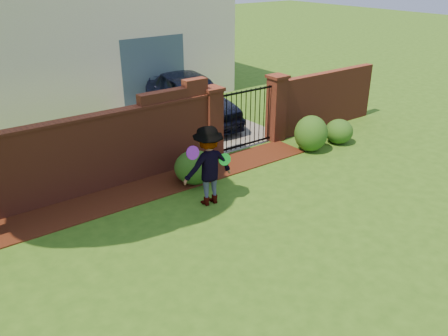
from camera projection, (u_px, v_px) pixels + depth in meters
ground at (233, 263)px, 8.00m from camera, size 80.00×80.00×0.01m
mulch_bed at (102, 203)px, 9.92m from camera, size 11.10×1.08×0.03m
brick_wall at (35, 166)px, 9.46m from camera, size 8.70×0.31×2.16m
brick_wall_return at (325, 100)px, 14.17m from camera, size 4.00×0.25×1.70m
pillar_left at (212, 123)px, 11.85m from camera, size 0.50×0.50×1.88m
pillar_right at (276, 108)px, 13.04m from camera, size 0.50×0.50×1.88m
iron_gate at (246, 119)px, 12.49m from camera, size 1.78×0.03×1.60m
driveway at (171, 113)px, 15.76m from camera, size 3.20×8.00×0.01m
house at (44, 10)px, 16.03m from camera, size 12.40×6.40×6.30m
car at (195, 99)px, 14.48m from camera, size 2.50×4.77×1.55m
shrub_left at (195, 167)px, 10.71m from camera, size 0.94×0.94×0.77m
shrub_middle at (311, 133)px, 12.49m from camera, size 0.89×0.89×0.98m
shrub_right at (339, 131)px, 13.06m from camera, size 0.78×0.78×0.69m
man at (209, 166)px, 9.60m from camera, size 1.16×0.73×1.71m
frisbee_purple at (193, 153)px, 9.06m from camera, size 0.28×0.10×0.28m
frisbee_green at (225, 159)px, 9.62m from camera, size 0.27×0.14×0.26m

